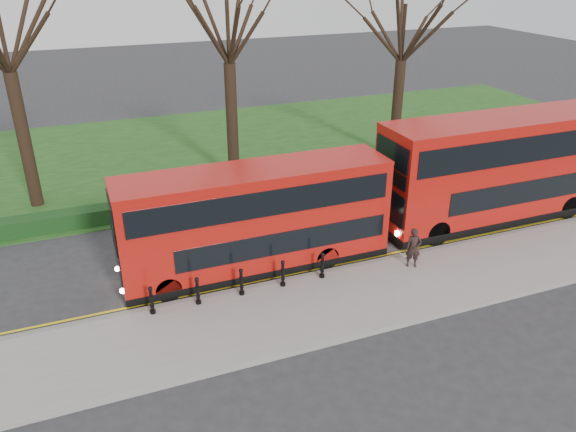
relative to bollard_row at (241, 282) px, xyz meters
name	(u,v)px	position (x,y,z in m)	size (l,w,h in m)	color
ground	(258,274)	(1.08, 1.35, -0.65)	(120.00, 120.00, 0.00)	#28282B
pavement	(286,315)	(1.08, -1.65, -0.57)	(60.00, 4.00, 0.15)	gray
kerb	(267,285)	(1.08, 0.35, -0.57)	(60.00, 0.25, 0.16)	slate
grass_verge	(180,154)	(1.08, 16.35, -0.62)	(60.00, 18.00, 0.06)	#1B4517
hedge	(213,198)	(1.08, 8.15, -0.25)	(60.00, 0.90, 0.80)	black
yellow_line_outer	(264,283)	(1.08, 0.65, -0.64)	(60.00, 0.10, 0.01)	yellow
yellow_line_inner	(263,280)	(1.08, 0.85, -0.64)	(60.00, 0.10, 0.01)	yellow
tree_mid	(228,21)	(3.08, 11.35, 7.51)	(7.19, 7.19, 11.23)	black
tree_right	(404,26)	(13.08, 11.35, 6.84)	(6.60, 6.60, 10.31)	black
bollard_row	(241,282)	(0.00, 0.00, 0.00)	(6.47, 0.15, 1.00)	black
bus_lead	(256,220)	(1.18, 1.83, 1.42)	(10.34, 2.38, 4.11)	#A9130D
bus_rear	(506,168)	(13.14, 2.08, 1.77)	(12.09, 2.77, 4.81)	#A9130D
pedestrian	(414,248)	(6.77, -0.52, 0.30)	(0.58, 0.38, 1.60)	black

